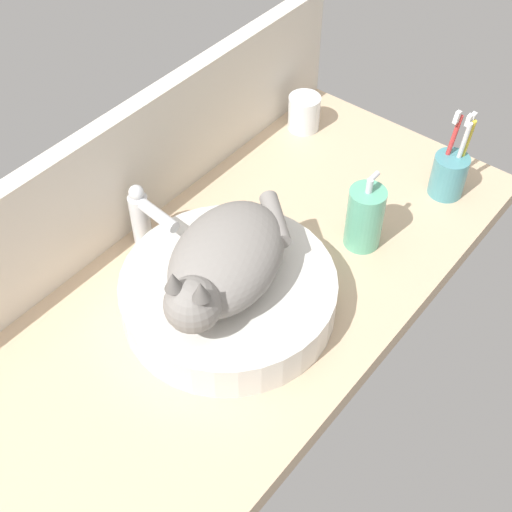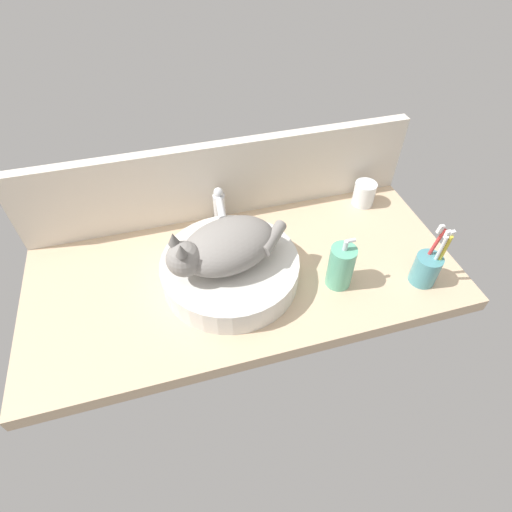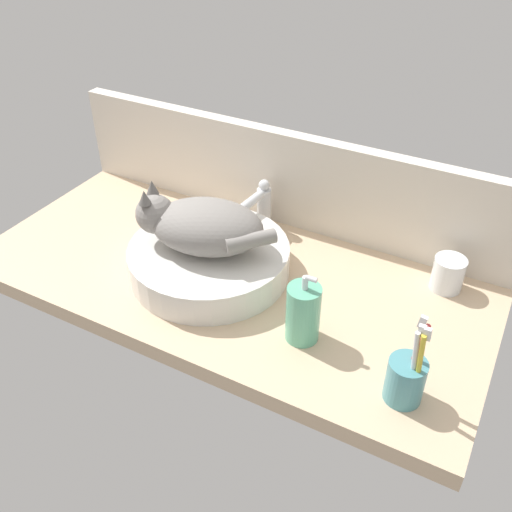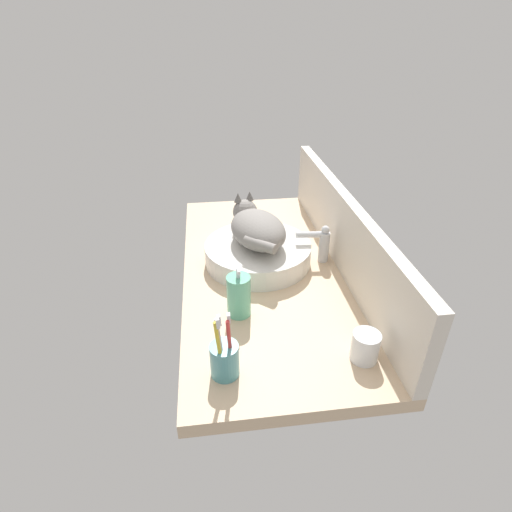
{
  "view_description": "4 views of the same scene",
  "coord_description": "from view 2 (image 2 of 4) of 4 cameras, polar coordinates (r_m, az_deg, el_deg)",
  "views": [
    {
      "loc": [
        -61.22,
        -54.17,
        96.19
      ],
      "look_at": [
        0.78,
        -4.19,
        10.15
      ],
      "focal_mm": 50.0,
      "sensor_mm": 36.0,
      "label": 1
    },
    {
      "loc": [
        -16.68,
        -72.53,
        82.79
      ],
      "look_at": [
        2.34,
        -4.47,
        9.22
      ],
      "focal_mm": 28.0,
      "sensor_mm": 36.0,
      "label": 2
    },
    {
      "loc": [
        54.47,
        -88.37,
        81.25
      ],
      "look_at": [
        7.5,
        -1.44,
        8.21
      ],
      "focal_mm": 40.0,
      "sensor_mm": 36.0,
      "label": 3
    },
    {
      "loc": [
        113.7,
        -18.07,
        73.71
      ],
      "look_at": [
        6.9,
        -4.32,
        9.05
      ],
      "focal_mm": 28.0,
      "sensor_mm": 36.0,
      "label": 4
    }
  ],
  "objects": [
    {
      "name": "water_glass",
      "position": [
        1.35,
        15.15,
        8.45
      ],
      "size": [
        6.97,
        6.97,
        7.79
      ],
      "color": "white",
      "rests_on": "ground_plane"
    },
    {
      "name": "ground_plane",
      "position": [
        1.13,
        -1.76,
        -2.6
      ],
      "size": [
        117.88,
        55.62,
        4.0
      ],
      "primitive_type": "cube",
      "color": "#D1B28E"
    },
    {
      "name": "backsplash_panel",
      "position": [
        1.22,
        -5.0,
        10.76
      ],
      "size": [
        117.88,
        3.6,
        24.54
      ],
      "primitive_type": "cube",
      "color": "silver",
      "rests_on": "ground_plane"
    },
    {
      "name": "soap_dispenser",
      "position": [
        1.06,
        12.02,
        -1.45
      ],
      "size": [
        6.78,
        6.78,
        15.84
      ],
      "color": "#60B793",
      "rests_on": "ground_plane"
    },
    {
      "name": "sink_basin",
      "position": [
        1.07,
        -3.69,
        -1.94
      ],
      "size": [
        36.47,
        36.47,
        7.14
      ],
      "primitive_type": "cylinder",
      "color": "silver",
      "rests_on": "ground_plane"
    },
    {
      "name": "cat",
      "position": [
        0.99,
        -4.61,
        1.32
      ],
      "size": [
        31.9,
        22.97,
        14.0
      ],
      "color": "gray",
      "rests_on": "sink_basin"
    },
    {
      "name": "faucet",
      "position": [
        1.2,
        -5.2,
        6.88
      ],
      "size": [
        3.8,
        11.86,
        13.6
      ],
      "color": "silver",
      "rests_on": "ground_plane"
    },
    {
      "name": "toothbrush_cup",
      "position": [
        1.14,
        23.2,
        -1.54
      ],
      "size": [
        6.87,
        6.87,
        18.68
      ],
      "color": "teal",
      "rests_on": "ground_plane"
    }
  ]
}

